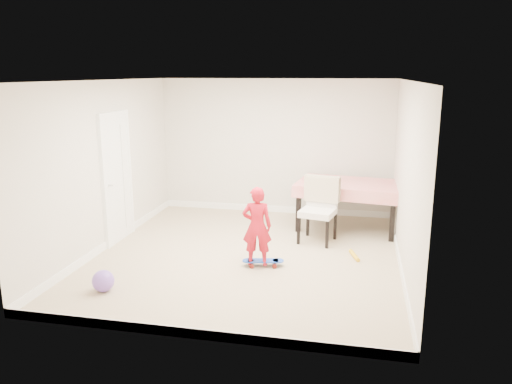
% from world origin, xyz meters
% --- Properties ---
extents(ground, '(5.00, 5.00, 0.00)m').
position_xyz_m(ground, '(0.00, 0.00, 0.00)').
color(ground, tan).
rests_on(ground, ground).
extents(ceiling, '(4.50, 5.00, 0.04)m').
position_xyz_m(ceiling, '(0.00, 0.00, 2.58)').
color(ceiling, white).
rests_on(ceiling, wall_back).
extents(wall_back, '(4.50, 0.04, 2.60)m').
position_xyz_m(wall_back, '(0.00, 2.48, 1.30)').
color(wall_back, beige).
rests_on(wall_back, ground).
extents(wall_front, '(4.50, 0.04, 2.60)m').
position_xyz_m(wall_front, '(0.00, -2.48, 1.30)').
color(wall_front, beige).
rests_on(wall_front, ground).
extents(wall_left, '(0.04, 5.00, 2.60)m').
position_xyz_m(wall_left, '(-2.23, 0.00, 1.30)').
color(wall_left, beige).
rests_on(wall_left, ground).
extents(wall_right, '(0.04, 5.00, 2.60)m').
position_xyz_m(wall_right, '(2.23, 0.00, 1.30)').
color(wall_right, beige).
rests_on(wall_right, ground).
extents(door, '(0.11, 0.94, 2.11)m').
position_xyz_m(door, '(-2.22, 0.30, 1.02)').
color(door, white).
rests_on(door, ground).
extents(baseboard_back, '(4.50, 0.02, 0.12)m').
position_xyz_m(baseboard_back, '(0.00, 2.49, 0.06)').
color(baseboard_back, white).
rests_on(baseboard_back, ground).
extents(baseboard_front, '(4.50, 0.02, 0.12)m').
position_xyz_m(baseboard_front, '(0.00, -2.49, 0.06)').
color(baseboard_front, white).
rests_on(baseboard_front, ground).
extents(baseboard_left, '(0.02, 5.00, 0.12)m').
position_xyz_m(baseboard_left, '(-2.24, 0.00, 0.06)').
color(baseboard_left, white).
rests_on(baseboard_left, ground).
extents(baseboard_right, '(0.02, 5.00, 0.12)m').
position_xyz_m(baseboard_right, '(2.24, 0.00, 0.06)').
color(baseboard_right, white).
rests_on(baseboard_right, ground).
extents(dining_table, '(1.91, 1.34, 0.84)m').
position_xyz_m(dining_table, '(1.46, 1.68, 0.42)').
color(dining_table, red).
rests_on(dining_table, ground).
extents(dining_chair, '(0.71, 0.77, 1.06)m').
position_xyz_m(dining_chair, '(0.99, 0.85, 0.53)').
color(dining_chair, white).
rests_on(dining_chair, ground).
extents(skateboard, '(0.63, 0.33, 0.09)m').
position_xyz_m(skateboard, '(0.32, -0.37, 0.04)').
color(skateboard, blue).
rests_on(skateboard, ground).
extents(child, '(0.45, 0.33, 1.14)m').
position_xyz_m(child, '(0.24, -0.42, 0.57)').
color(child, red).
rests_on(child, ground).
extents(balloon, '(0.28, 0.28, 0.28)m').
position_xyz_m(balloon, '(-1.50, -1.61, 0.14)').
color(balloon, '#7851C3').
rests_on(balloon, ground).
extents(foam_toy, '(0.17, 0.40, 0.06)m').
position_xyz_m(foam_toy, '(1.60, 0.25, 0.03)').
color(foam_toy, gold).
rests_on(foam_toy, ground).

